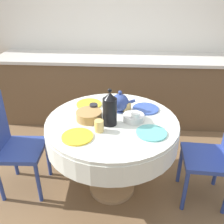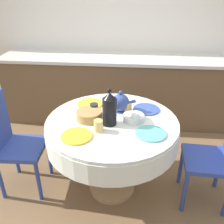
# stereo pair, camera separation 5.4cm
# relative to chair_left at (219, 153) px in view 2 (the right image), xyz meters

# --- Properties ---
(ground_plane) EXTENTS (12.00, 12.00, 0.00)m
(ground_plane) POSITION_rel_chair_left_xyz_m (-0.91, 0.05, -0.53)
(ground_plane) COLOR brown
(wall_back) EXTENTS (7.00, 0.05, 2.60)m
(wall_back) POSITION_rel_chair_left_xyz_m (-0.91, 1.80, 0.77)
(wall_back) COLOR silver
(wall_back) RESTS_ON ground_plane
(kitchen_counter) EXTENTS (3.24, 0.64, 0.93)m
(kitchen_counter) POSITION_rel_chair_left_xyz_m (-0.91, 1.47, -0.07)
(kitchen_counter) COLOR brown
(kitchen_counter) RESTS_ON ground_plane
(dining_table) EXTENTS (1.14, 1.14, 0.77)m
(dining_table) POSITION_rel_chair_left_xyz_m (-0.91, 0.05, 0.11)
(dining_table) COLOR tan
(dining_table) RESTS_ON ground_plane
(chair_left) EXTENTS (0.42, 0.42, 0.96)m
(chair_left) POSITION_rel_chair_left_xyz_m (0.00, 0.00, 0.00)
(chair_left) COLOR #2D428E
(chair_left) RESTS_ON ground_plane
(chair_right) EXTENTS (0.42, 0.42, 0.96)m
(chair_right) POSITION_rel_chair_left_xyz_m (-1.82, 0.02, 0.00)
(chair_right) COLOR #2D428E
(chair_right) RESTS_ON ground_plane
(plate_near_left) EXTENTS (0.24, 0.24, 0.01)m
(plate_near_left) POSITION_rel_chair_left_xyz_m (-1.16, -0.22, 0.25)
(plate_near_left) COLOR yellow
(plate_near_left) RESTS_ON dining_table
(cup_near_left) EXTENTS (0.07, 0.07, 0.10)m
(cup_near_left) POSITION_rel_chair_left_xyz_m (-1.00, -0.12, 0.29)
(cup_near_left) COLOR #DBB766
(cup_near_left) RESTS_ON dining_table
(plate_near_right) EXTENTS (0.24, 0.24, 0.01)m
(plate_near_right) POSITION_rel_chair_left_xyz_m (-0.59, -0.13, 0.25)
(plate_near_right) COLOR #60BCB7
(plate_near_right) RESTS_ON dining_table
(cup_near_right) EXTENTS (0.07, 0.07, 0.10)m
(cup_near_right) POSITION_rel_chair_left_xyz_m (-0.72, 0.02, 0.29)
(cup_near_right) COLOR white
(cup_near_right) RESTS_ON dining_table
(plate_far_left) EXTENTS (0.24, 0.24, 0.01)m
(plate_far_left) POSITION_rel_chair_left_xyz_m (-1.15, 0.33, 0.25)
(plate_far_left) COLOR yellow
(plate_far_left) RESTS_ON dining_table
(cup_far_left) EXTENTS (0.07, 0.07, 0.10)m
(cup_far_left) POSITION_rel_chair_left_xyz_m (-1.08, 0.16, 0.29)
(cup_far_left) COLOR #28282D
(cup_far_left) RESTS_ON dining_table
(plate_far_right) EXTENTS (0.24, 0.24, 0.01)m
(plate_far_right) POSITION_rel_chair_left_xyz_m (-0.62, 0.27, 0.25)
(plate_far_right) COLOR #3856AD
(plate_far_right) RESTS_ON dining_table
(cup_far_right) EXTENTS (0.07, 0.07, 0.10)m
(cup_far_right) POSITION_rel_chair_left_xyz_m (-0.79, 0.21, 0.29)
(cup_far_right) COLOR #DBB766
(cup_far_right) RESTS_ON dining_table
(coffee_carafe) EXTENTS (0.12, 0.12, 0.32)m
(coffee_carafe) POSITION_rel_chair_left_xyz_m (-0.93, -0.01, 0.38)
(coffee_carafe) COLOR black
(coffee_carafe) RESTS_ON dining_table
(teapot) EXTENTS (0.22, 0.16, 0.20)m
(teapot) POSITION_rel_chair_left_xyz_m (-0.85, 0.22, 0.33)
(teapot) COLOR #33478E
(teapot) RESTS_ON dining_table
(bread_basket) EXTENTS (0.22, 0.22, 0.08)m
(bread_basket) POSITION_rel_chair_left_xyz_m (-1.11, 0.05, 0.28)
(bread_basket) COLOR #AD844C
(bread_basket) RESTS_ON dining_table
(fruit_bowl) EXTENTS (0.18, 0.18, 0.05)m
(fruit_bowl) POSITION_rel_chair_left_xyz_m (-0.73, 0.07, 0.27)
(fruit_bowl) COLOR silver
(fruit_bowl) RESTS_ON dining_table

